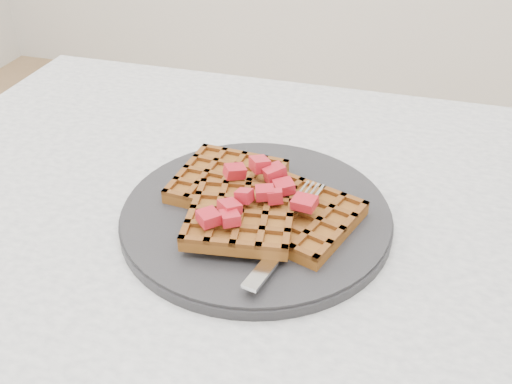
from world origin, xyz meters
TOP-DOWN VIEW (x-y plane):
  - table at (0.00, 0.00)m, footprint 1.20×0.80m
  - plate at (-0.10, 0.01)m, footprint 0.31×0.31m
  - waffles at (-0.10, 0.00)m, footprint 0.23×0.20m
  - strawberry_pile at (-0.10, 0.01)m, footprint 0.15×0.15m
  - fork at (-0.05, -0.03)m, footprint 0.06×0.18m

SIDE VIEW (x-z plane):
  - table at x=0.00m, z-range 0.26..1.01m
  - plate at x=-0.10m, z-range 0.75..0.77m
  - fork at x=-0.05m, z-range 0.77..0.78m
  - waffles at x=-0.10m, z-range 0.76..0.79m
  - strawberry_pile at x=-0.10m, z-range 0.79..0.82m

